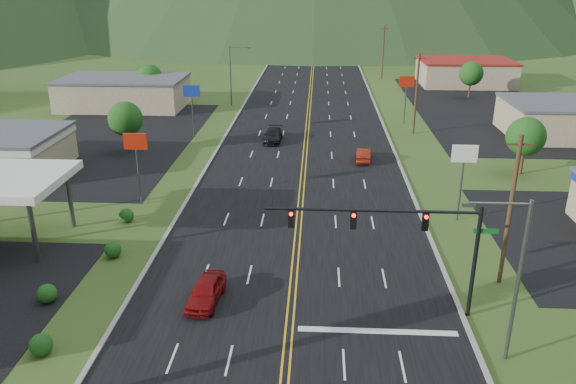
# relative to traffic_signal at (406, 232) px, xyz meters

# --- Properties ---
(traffic_signal) EXTENTS (13.10, 0.43, 7.00)m
(traffic_signal) POSITION_rel_traffic_signal_xyz_m (0.00, 0.00, 0.00)
(traffic_signal) COLOR black
(traffic_signal) RESTS_ON ground
(streetlight_east) EXTENTS (3.28, 0.25, 9.00)m
(streetlight_east) POSITION_rel_traffic_signal_xyz_m (4.70, -4.00, -0.15)
(streetlight_east) COLOR #59595E
(streetlight_east) RESTS_ON ground
(streetlight_west) EXTENTS (3.28, 0.25, 9.00)m
(streetlight_west) POSITION_rel_traffic_signal_xyz_m (-18.16, 56.00, -0.15)
(streetlight_west) COLOR #59595E
(streetlight_west) RESTS_ON ground
(building_west_far) EXTENTS (18.40, 11.40, 4.50)m
(building_west_far) POSITION_rel_traffic_signal_xyz_m (-34.48, 54.00, -3.07)
(building_west_far) COLOR tan
(building_west_far) RESTS_ON ground
(building_east_mid) EXTENTS (14.40, 11.40, 4.30)m
(building_east_mid) POSITION_rel_traffic_signal_xyz_m (25.52, 41.00, -3.17)
(building_east_mid) COLOR tan
(building_east_mid) RESTS_ON ground
(building_east_far) EXTENTS (16.40, 12.40, 4.50)m
(building_east_far) POSITION_rel_traffic_signal_xyz_m (21.52, 76.00, -3.07)
(building_east_far) COLOR tan
(building_east_far) RESTS_ON ground
(pole_sign_west_a) EXTENTS (2.00, 0.18, 6.40)m
(pole_sign_west_a) POSITION_rel_traffic_signal_xyz_m (-20.48, 16.00, -0.28)
(pole_sign_west_a) COLOR #59595E
(pole_sign_west_a) RESTS_ON ground
(pole_sign_west_b) EXTENTS (2.00, 0.18, 6.40)m
(pole_sign_west_b) POSITION_rel_traffic_signal_xyz_m (-20.48, 38.00, -0.28)
(pole_sign_west_b) COLOR #59595E
(pole_sign_west_b) RESTS_ON ground
(pole_sign_east_a) EXTENTS (2.00, 0.18, 6.40)m
(pole_sign_east_a) POSITION_rel_traffic_signal_xyz_m (6.52, 14.00, -0.28)
(pole_sign_east_a) COLOR #59595E
(pole_sign_east_a) RESTS_ON ground
(pole_sign_east_b) EXTENTS (2.00, 0.18, 6.40)m
(pole_sign_east_b) POSITION_rel_traffic_signal_xyz_m (6.52, 46.00, -0.28)
(pole_sign_east_b) COLOR #59595E
(pole_sign_east_b) RESTS_ON ground
(tree_west_a) EXTENTS (3.84, 3.84, 5.82)m
(tree_west_a) POSITION_rel_traffic_signal_xyz_m (-26.48, 31.00, -1.44)
(tree_west_a) COLOR #382314
(tree_west_a) RESTS_ON ground
(tree_west_b) EXTENTS (3.84, 3.84, 5.82)m
(tree_west_b) POSITION_rel_traffic_signal_xyz_m (-31.48, 58.00, -1.44)
(tree_west_b) COLOR #382314
(tree_west_b) RESTS_ON ground
(tree_east_a) EXTENTS (3.84, 3.84, 5.82)m
(tree_east_a) POSITION_rel_traffic_signal_xyz_m (15.52, 26.00, -1.44)
(tree_east_a) COLOR #382314
(tree_east_a) RESTS_ON ground
(tree_east_b) EXTENTS (3.84, 3.84, 5.82)m
(tree_east_b) POSITION_rel_traffic_signal_xyz_m (19.52, 64.00, -1.44)
(tree_east_b) COLOR #382314
(tree_east_b) RESTS_ON ground
(utility_pole_a) EXTENTS (1.60, 0.28, 10.00)m
(utility_pole_a) POSITION_rel_traffic_signal_xyz_m (7.02, 4.00, -0.20)
(utility_pole_a) COLOR #382314
(utility_pole_a) RESTS_ON ground
(utility_pole_b) EXTENTS (1.60, 0.28, 10.00)m
(utility_pole_b) POSITION_rel_traffic_signal_xyz_m (7.02, 41.00, -0.20)
(utility_pole_b) COLOR #382314
(utility_pole_b) RESTS_ON ground
(utility_pole_c) EXTENTS (1.60, 0.28, 10.00)m
(utility_pole_c) POSITION_rel_traffic_signal_xyz_m (7.02, 81.00, -0.20)
(utility_pole_c) COLOR #382314
(utility_pole_c) RESTS_ON ground
(utility_pole_d) EXTENTS (1.60, 0.28, 10.00)m
(utility_pole_d) POSITION_rel_traffic_signal_xyz_m (7.02, 121.00, -0.20)
(utility_pole_d) COLOR #382314
(utility_pole_d) RESTS_ON ground
(car_red_near) EXTENTS (2.15, 4.50, 1.48)m
(car_red_near) POSITION_rel_traffic_signal_xyz_m (-11.73, 0.55, -4.59)
(car_red_near) COLOR maroon
(car_red_near) RESTS_ON ground
(car_dark_mid) EXTENTS (2.22, 5.10, 1.46)m
(car_dark_mid) POSITION_rel_traffic_signal_xyz_m (-10.47, 36.31, -4.60)
(car_dark_mid) COLOR black
(car_dark_mid) RESTS_ON ground
(car_red_far) EXTENTS (1.80, 4.32, 1.39)m
(car_red_far) POSITION_rel_traffic_signal_xyz_m (-0.11, 29.34, -4.63)
(car_red_far) COLOR maroon
(car_red_far) RESTS_ON ground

